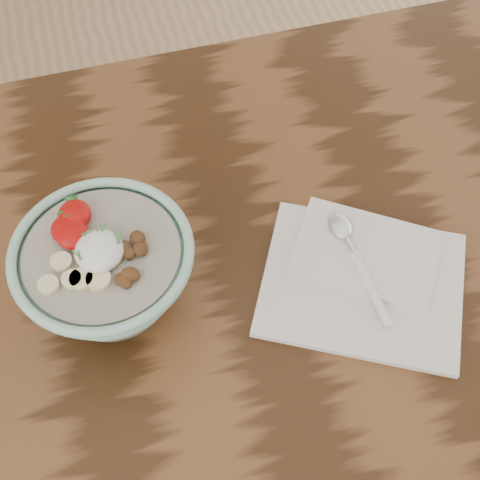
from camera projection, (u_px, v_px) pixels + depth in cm
name	position (u px, v px, depth cm)	size (l,w,h in cm)	color
table	(255.00, 324.00, 90.05)	(160.00, 90.00, 75.00)	#361E0D
breakfast_bowl	(107.00, 271.00, 75.79)	(20.35, 20.35, 13.45)	#99CDB4
napkin	(363.00, 277.00, 82.62)	(30.58, 28.67, 1.49)	white
spoon	(347.00, 240.00, 84.10)	(3.04, 17.01, 0.89)	silver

